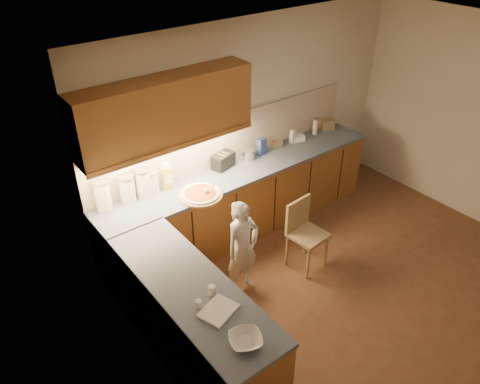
{
  "coord_description": "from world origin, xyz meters",
  "views": [
    {
      "loc": [
        -3.38,
        -2.16,
        3.72
      ],
      "look_at": [
        -0.8,
        1.2,
        1.0
      ],
      "focal_mm": 35.0,
      "sensor_mm": 36.0,
      "label": 1
    }
  ],
  "objects_px": {
    "pizza_on_board": "(201,194)",
    "wooden_chair": "(304,229)",
    "toaster": "(223,161)",
    "child": "(243,248)",
    "oil_jug": "(167,177)"
  },
  "relations": [
    {
      "from": "pizza_on_board",
      "to": "child",
      "type": "bearing_deg",
      "value": -82.62
    },
    {
      "from": "child",
      "to": "toaster",
      "type": "bearing_deg",
      "value": 60.93
    },
    {
      "from": "toaster",
      "to": "oil_jug",
      "type": "bearing_deg",
      "value": 165.61
    },
    {
      "from": "wooden_chair",
      "to": "child",
      "type": "bearing_deg",
      "value": 168.39
    },
    {
      "from": "wooden_chair",
      "to": "toaster",
      "type": "bearing_deg",
      "value": 101.44
    },
    {
      "from": "pizza_on_board",
      "to": "oil_jug",
      "type": "xyz_separation_m",
      "value": [
        -0.2,
        0.36,
        0.12
      ]
    },
    {
      "from": "toaster",
      "to": "pizza_on_board",
      "type": "bearing_deg",
      "value": -162.13
    },
    {
      "from": "pizza_on_board",
      "to": "oil_jug",
      "type": "distance_m",
      "value": 0.43
    },
    {
      "from": "wooden_chair",
      "to": "oil_jug",
      "type": "distance_m",
      "value": 1.65
    },
    {
      "from": "pizza_on_board",
      "to": "wooden_chair",
      "type": "relative_size",
      "value": 0.58
    },
    {
      "from": "child",
      "to": "toaster",
      "type": "xyz_separation_m",
      "value": [
        0.48,
        1.01,
        0.45
      ]
    },
    {
      "from": "child",
      "to": "wooden_chair",
      "type": "distance_m",
      "value": 0.82
    },
    {
      "from": "pizza_on_board",
      "to": "wooden_chair",
      "type": "xyz_separation_m",
      "value": [
        0.9,
        -0.74,
        -0.45
      ]
    },
    {
      "from": "child",
      "to": "wooden_chair",
      "type": "bearing_deg",
      "value": -9.86
    },
    {
      "from": "wooden_chair",
      "to": "oil_jug",
      "type": "relative_size",
      "value": 2.67
    }
  ]
}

